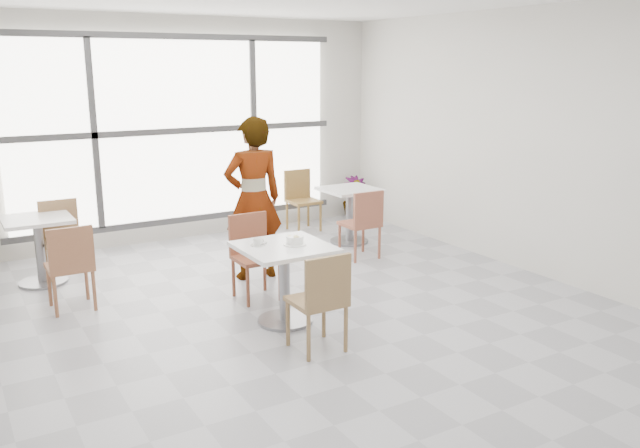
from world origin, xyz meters
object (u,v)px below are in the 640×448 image
chair_far (253,250)px  bg_table_left (39,241)px  bg_chair_left_near (70,262)px  plant_right (355,198)px  coffee_cup (258,242)px  chair_near (321,296)px  bg_chair_left_far (62,233)px  person (253,199)px  bg_chair_right_near (363,220)px  bg_chair_right_far (301,196)px  oatmeal_bowl (295,240)px  main_table (284,269)px  bg_table_right (349,207)px

chair_far → bg_table_left: size_ratio=1.16×
chair_far → bg_chair_left_near: 1.78m
plant_right → coffee_cup: bearing=-135.5°
chair_far → bg_table_left: (-1.84, 1.57, -0.01)m
chair_near → bg_chair_left_far: size_ratio=1.00×
person → bg_chair_right_near: bearing=-175.9°
bg_chair_left_near → coffee_cup: bearing=140.6°
bg_chair_left_far → chair_far: bearing=-47.7°
bg_table_left → bg_chair_right_far: bg_chair_right_far is taller
person → plant_right: size_ratio=2.70×
plant_right → bg_chair_right_near: bearing=-120.7°
chair_far → plant_right: bearing=39.8°
oatmeal_bowl → person: size_ratio=0.12×
main_table → bg_chair_right_far: bearing=58.6°
bg_table_left → bg_chair_right_near: 3.74m
main_table → coffee_cup: 0.35m
bg_table_left → bg_chair_right_near: bg_chair_right_near is taller
oatmeal_bowl → bg_table_left: (-1.89, 2.39, -0.31)m
bg_chair_right_far → plant_right: size_ratio=1.29×
bg_chair_right_near → oatmeal_bowl: bearing=38.6°
coffee_cup → bg_chair_right_far: (2.07, 2.92, -0.28)m
chair_near → chair_far: 1.55m
bg_table_left → oatmeal_bowl: bearing=-51.6°
bg_table_left → plant_right: 4.76m
chair_near → coffee_cup: size_ratio=5.47×
person → plant_right: 3.18m
bg_chair_right_near → bg_chair_left_near: bearing=0.2°
main_table → coffee_cup: coffee_cup is taller
oatmeal_bowl → bg_chair_left_near: bearing=142.5°
chair_far → bg_chair_right_near: same height
chair_near → chair_far: bearing=-93.3°
bg_table_right → bg_chair_right_near: size_ratio=0.86×
person → bg_chair_left_near: size_ratio=2.10×
chair_far → coffee_cup: size_ratio=5.47×
coffee_cup → plant_right: size_ratio=0.24×
person → bg_chair_right_far: 2.32m
person → bg_chair_right_far: size_ratio=2.10×
bg_table_right → bg_chair_left_near: bearing=-168.5°
main_table → oatmeal_bowl: bearing=-18.3°
plant_right → bg_chair_right_far: bearing=-173.4°
chair_far → person: size_ratio=0.48×
oatmeal_bowl → bg_table_left: 3.07m
bg_table_left → bg_table_right: size_ratio=1.00×
chair_near → person: (0.37, 2.11, 0.41)m
oatmeal_bowl → person: (0.23, 1.39, 0.12)m
main_table → chair_near: chair_near is taller
oatmeal_bowl → bg_chair_left_far: 3.05m
person → bg_chair_left_far: (-1.86, 1.17, -0.41)m
bg_chair_right_far → plant_right: 1.04m
bg_table_left → plant_right: bearing=9.8°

